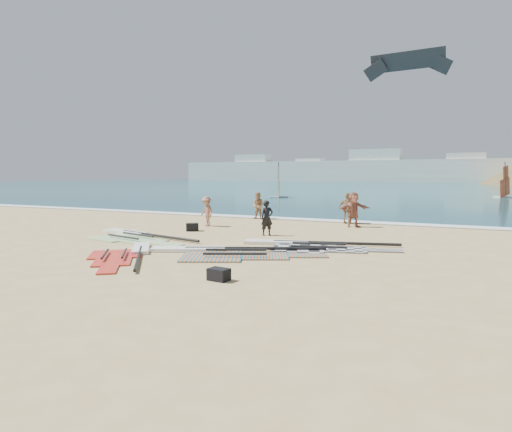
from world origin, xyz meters
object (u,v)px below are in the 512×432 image
at_px(rig_red, 127,254).
at_px(beachgoer_right, 354,209).
at_px(rig_grey, 306,246).
at_px(beachgoer_mid, 207,211).
at_px(rig_green, 133,236).
at_px(gear_bag_far, 219,274).
at_px(person_wetsuit, 267,218).
at_px(beachgoer_left, 258,206).
at_px(gear_bag_near, 192,227).
at_px(beachgoer_back, 347,208).
at_px(rig_orange, 222,252).

relative_size(rig_red, beachgoer_right, 2.51).
distance_m(rig_grey, beachgoer_mid, 8.12).
height_order(rig_green, beachgoer_right, beachgoer_right).
bearing_deg(beachgoer_right, gear_bag_far, -130.68).
xyz_separation_m(person_wetsuit, beachgoer_right, (2.86, 4.94, 0.13)).
distance_m(rig_green, rig_red, 4.48).
relative_size(rig_grey, rig_green, 1.01).
distance_m(rig_green, person_wetsuit, 6.09).
distance_m(rig_grey, beachgoer_left, 10.47).
height_order(rig_grey, gear_bag_near, gear_bag_near).
height_order(rig_grey, rig_red, rig_grey).
bearing_deg(gear_bag_near, beachgoer_back, 46.01).
bearing_deg(person_wetsuit, gear_bag_far, -120.39).
relative_size(person_wetsuit, beachgoer_left, 0.96).
xyz_separation_m(rig_green, gear_bag_far, (7.47, -5.15, 0.11)).
xyz_separation_m(rig_grey, beachgoer_back, (-0.43, 8.44, 0.83)).
distance_m(rig_orange, beachgoer_mid, 8.22).
height_order(gear_bag_far, beachgoer_mid, beachgoer_mid).
xyz_separation_m(rig_green, gear_bag_near, (1.25, 2.89, 0.14)).
bearing_deg(gear_bag_near, beachgoer_mid, 101.38).
height_order(gear_bag_near, beachgoer_back, beachgoer_back).
xyz_separation_m(gear_bag_near, beachgoer_back, (6.19, 6.41, 0.69)).
xyz_separation_m(rig_red, beachgoer_mid, (-1.98, 8.35, 0.76)).
distance_m(gear_bag_near, beachgoer_right, 8.56).
bearing_deg(rig_red, beachgoer_back, 122.35).
xyz_separation_m(person_wetsuit, beachgoer_mid, (-4.37, 1.82, 0.00)).
distance_m(gear_bag_near, person_wetsuit, 4.02).
distance_m(rig_red, person_wetsuit, 6.99).
relative_size(gear_bag_near, beachgoer_back, 0.34).
height_order(gear_bag_near, beachgoer_left, beachgoer_left).
distance_m(rig_green, gear_bag_far, 9.07).
xyz_separation_m(rig_grey, gear_bag_far, (-0.39, -6.01, 0.11)).
bearing_deg(beachgoer_back, beachgoer_left, 5.65).
relative_size(rig_red, beachgoer_back, 2.67).
height_order(rig_orange, beachgoer_left, beachgoer_left).
relative_size(rig_green, beachgoer_right, 3.29).
xyz_separation_m(rig_grey, beachgoer_right, (0.22, 7.14, 0.89)).
relative_size(gear_bag_far, beachgoer_right, 0.29).
distance_m(beachgoer_mid, beachgoer_right, 7.88).
relative_size(rig_green, rig_orange, 0.96).
xyz_separation_m(rig_grey, rig_orange, (-2.23, -2.63, 0.00)).
height_order(rig_orange, beachgoer_mid, beachgoer_mid).
distance_m(rig_grey, gear_bag_far, 6.02).
height_order(person_wetsuit, beachgoer_right, beachgoer_right).
relative_size(rig_grey, beachgoer_right, 3.33).
xyz_separation_m(gear_bag_near, beachgoer_left, (0.58, 6.49, 0.65)).
xyz_separation_m(rig_green, beachgoer_back, (7.43, 9.30, 0.83)).
xyz_separation_m(rig_orange, beachgoer_back, (1.80, 11.07, 0.83)).
relative_size(rig_green, rig_red, 1.31).
height_order(rig_green, beachgoer_mid, beachgoer_mid).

